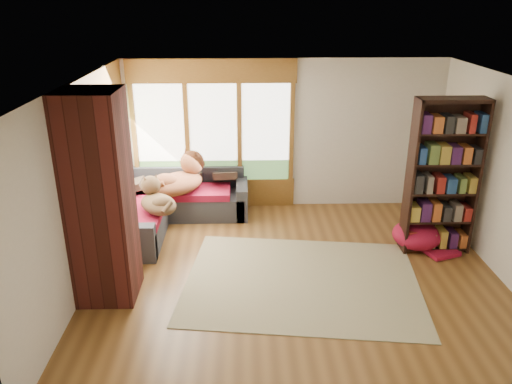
# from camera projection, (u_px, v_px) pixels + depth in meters

# --- Properties ---
(floor) EXTENTS (5.50, 5.50, 0.00)m
(floor) POSITION_uv_depth(u_px,v_px,m) (295.00, 276.00, 6.78)
(floor) COLOR brown
(floor) RESTS_ON ground
(ceiling) EXTENTS (5.50, 5.50, 0.00)m
(ceiling) POSITION_uv_depth(u_px,v_px,m) (302.00, 83.00, 5.82)
(ceiling) COLOR white
(wall_back) EXTENTS (5.50, 0.04, 2.60)m
(wall_back) POSITION_uv_depth(u_px,v_px,m) (283.00, 135.00, 8.62)
(wall_back) COLOR silver
(wall_back) RESTS_ON ground
(wall_front) EXTENTS (5.50, 0.04, 2.60)m
(wall_front) POSITION_uv_depth(u_px,v_px,m) (332.00, 300.00, 3.98)
(wall_front) COLOR silver
(wall_front) RESTS_ON ground
(wall_left) EXTENTS (0.04, 5.00, 2.60)m
(wall_left) POSITION_uv_depth(u_px,v_px,m) (79.00, 189.00, 6.23)
(wall_left) COLOR silver
(wall_left) RESTS_ON ground
(windows_back) EXTENTS (2.82, 0.10, 1.90)m
(windows_back) POSITION_uv_depth(u_px,v_px,m) (213.00, 133.00, 8.54)
(windows_back) COLOR brown
(windows_back) RESTS_ON wall_back
(windows_left) EXTENTS (0.10, 2.62, 1.90)m
(windows_left) POSITION_uv_depth(u_px,v_px,m) (105.00, 156.00, 7.32)
(windows_left) COLOR brown
(windows_left) RESTS_ON wall_left
(roller_blind) EXTENTS (0.03, 0.72, 0.90)m
(roller_blind) POSITION_uv_depth(u_px,v_px,m) (118.00, 117.00, 7.95)
(roller_blind) COLOR #7B945C
(roller_blind) RESTS_ON wall_left
(brick_chimney) EXTENTS (0.70, 0.70, 2.60)m
(brick_chimney) POSITION_uv_depth(u_px,v_px,m) (100.00, 200.00, 5.91)
(brick_chimney) COLOR #471914
(brick_chimney) RESTS_ON ground
(sectional_sofa) EXTENTS (2.20, 2.20, 0.80)m
(sectional_sofa) POSITION_uv_depth(u_px,v_px,m) (167.00, 208.00, 8.19)
(sectional_sofa) COLOR #2A2C31
(sectional_sofa) RESTS_ON ground
(area_rug) EXTENTS (3.33, 2.70, 0.01)m
(area_rug) POSITION_uv_depth(u_px,v_px,m) (302.00, 281.00, 6.66)
(area_rug) COLOR beige
(area_rug) RESTS_ON ground
(bookshelf) EXTENTS (0.98, 0.33, 2.28)m
(bookshelf) POSITION_uv_depth(u_px,v_px,m) (443.00, 178.00, 7.08)
(bookshelf) COLOR black
(bookshelf) RESTS_ON ground
(pouf) EXTENTS (0.95, 0.95, 0.39)m
(pouf) POSITION_uv_depth(u_px,v_px,m) (417.00, 234.00, 7.50)
(pouf) COLOR #A01C36
(pouf) RESTS_ON area_rug
(dog_tan) EXTENTS (1.14, 1.15, 0.57)m
(dog_tan) POSITION_uv_depth(u_px,v_px,m) (180.00, 174.00, 8.17)
(dog_tan) COLOR brown
(dog_tan) RESTS_ON sectional_sofa
(dog_brindle) EXTENTS (0.80, 0.88, 0.43)m
(dog_brindle) POSITION_uv_depth(u_px,v_px,m) (156.00, 196.00, 7.49)
(dog_brindle) COLOR #3E2817
(dog_brindle) RESTS_ON sectional_sofa
(throw_pillows) EXTENTS (1.98, 1.68, 0.45)m
(throw_pillows) POSITION_uv_depth(u_px,v_px,m) (171.00, 181.00, 8.08)
(throw_pillows) COLOR #33251B
(throw_pillows) RESTS_ON sectional_sofa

